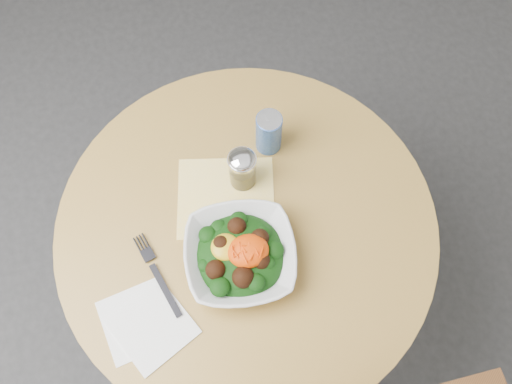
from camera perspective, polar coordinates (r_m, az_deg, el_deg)
ground at (r=2.06m, az=-0.64°, el=-10.89°), size 6.00×6.00×0.00m
table at (r=1.52m, az=-0.85°, el=-6.01°), size 0.90×0.90×0.75m
cloth_napkin at (r=1.37m, az=-3.03°, el=-0.55°), size 0.27×0.26×0.00m
paper_napkins at (r=1.29m, az=-10.96°, el=-12.82°), size 0.22×0.21×0.00m
salad_bowl at (r=1.28m, az=-1.58°, el=-6.30°), size 0.28×0.28×0.09m
fork at (r=1.31m, az=-9.93°, el=-7.91°), size 0.08×0.21×0.00m
spice_shaker at (r=1.33m, az=-1.37°, el=2.32°), size 0.07×0.07×0.12m
beverage_can at (r=1.38m, az=1.28°, el=5.99°), size 0.06×0.06×0.12m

